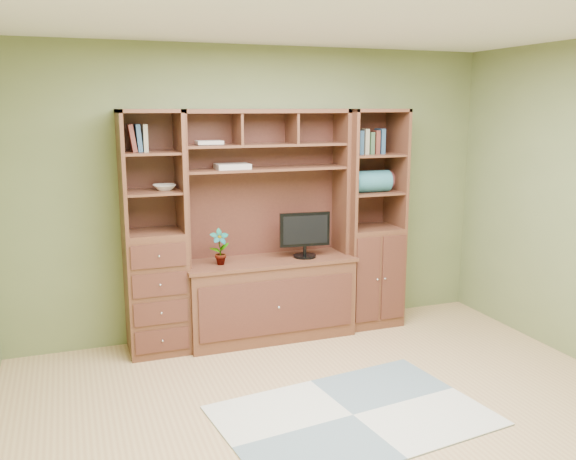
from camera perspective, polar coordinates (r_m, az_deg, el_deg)
name	(u,v)px	position (r m, az deg, el deg)	size (l,w,h in m)	color
room	(356,235)	(3.75, 6.35, -0.42)	(4.60, 4.10, 2.64)	tan
center_hutch	(269,227)	(5.38, -1.78, 0.29)	(1.54, 0.53, 2.05)	#552D1D
left_tower	(154,234)	(5.20, -12.43, -0.36)	(0.50, 0.45, 2.05)	#552D1D
right_tower	(370,219)	(5.82, 7.72, 1.03)	(0.55, 0.45, 2.05)	#552D1D
rug	(353,416)	(4.35, 6.10, -16.88)	(1.77, 1.18, 0.01)	#A1A7A6
monitor	(305,227)	(5.46, 1.59, 0.32)	(0.46, 0.21, 0.56)	black
orchid	(220,247)	(5.26, -6.41, -1.59)	(0.17, 0.11, 0.31)	#AA4839
magazines	(232,166)	(5.31, -5.22, 5.96)	(0.29, 0.21, 0.04)	#B4A599
bowl	(164,187)	(5.16, -11.49, 3.94)	(0.19, 0.19, 0.05)	beige
blanket_teal	(371,181)	(5.71, 7.80, 4.54)	(0.35, 0.20, 0.20)	#2A636E
blanket_red	(380,180)	(5.90, 8.64, 4.63)	(0.32, 0.18, 0.18)	brown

